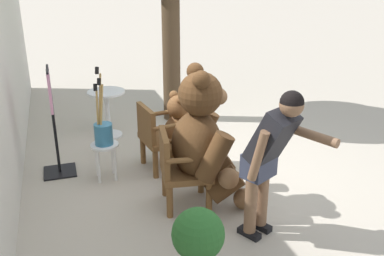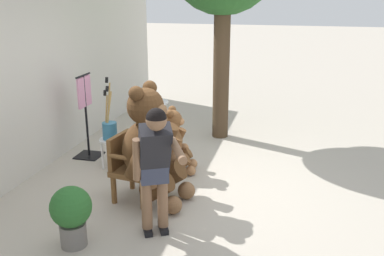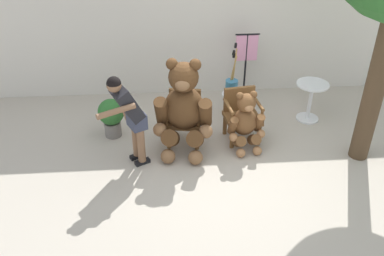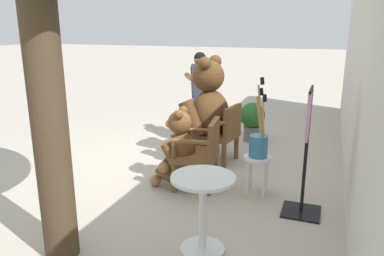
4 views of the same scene
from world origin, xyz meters
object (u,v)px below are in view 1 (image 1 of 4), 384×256
object	(u,v)px
wooden_chair_left	(180,167)
wooden_chair_right	(159,135)
teddy_bear_small	(181,130)
white_stool	(105,152)
potted_plant	(198,241)
round_side_table	(107,108)
clothing_display_stand	(54,120)
person_visitor	(270,152)
teddy_bear_large	(204,139)
brush_bucket	(103,130)

from	to	relation	value
wooden_chair_left	wooden_chair_right	xyz separation A→B (m)	(0.95, 0.00, 0.00)
teddy_bear_small	white_stool	size ratio (longest dim) A/B	2.16
white_stool	potted_plant	distance (m)	2.15
wooden_chair_left	round_side_table	bearing A→B (deg)	12.06
clothing_display_stand	white_stool	bearing A→B (deg)	-121.19
potted_plant	wooden_chair_right	bearing A→B (deg)	-5.48
teddy_bear_small	round_side_table	bearing A→B (deg)	30.87
wooden_chair_left	wooden_chair_right	world-z (taller)	same
person_visitor	potted_plant	bearing A→B (deg)	114.82
teddy_bear_large	white_stool	size ratio (longest dim) A/B	3.37
person_visitor	teddy_bear_small	bearing A→B (deg)	9.82
wooden_chair_right	brush_bucket	distance (m)	0.73
wooden_chair_right	teddy_bear_large	distance (m)	1.05
wooden_chair_left	person_visitor	world-z (taller)	person_visitor
wooden_chair_right	clothing_display_stand	distance (m)	1.31
wooden_chair_right	clothing_display_stand	xyz separation A→B (m)	(0.27, 1.26, 0.26)
teddy_bear_small	white_stool	xyz separation A→B (m)	(-0.08, 0.99, -0.13)
clothing_display_stand	round_side_table	bearing A→B (deg)	-36.33
wooden_chair_right	round_side_table	xyz separation A→B (m)	(1.32, 0.48, -0.01)
teddy_bear_large	round_side_table	bearing A→B (deg)	18.10
wooden_chair_left	clothing_display_stand	size ratio (longest dim) A/B	0.63
person_visitor	round_side_table	bearing A→B (deg)	19.37
teddy_bear_large	potted_plant	xyz separation A→B (m)	(-1.19, 0.47, -0.36)
teddy_bear_large	round_side_table	xyz separation A→B (m)	(2.29, 0.75, -0.31)
brush_bucket	person_visitor	bearing A→B (deg)	-142.68
white_stool	wooden_chair_left	bearing A→B (deg)	-141.54
teddy_bear_small	white_stool	distance (m)	1.01
white_stool	clothing_display_stand	distance (m)	0.74
wooden_chair_right	wooden_chair_left	bearing A→B (deg)	-180.00
wooden_chair_left	brush_bucket	world-z (taller)	brush_bucket
brush_bucket	potted_plant	xyz separation A→B (m)	(-2.09, -0.50, -0.24)
wooden_chair_left	round_side_table	distance (m)	2.32
wooden_chair_left	clothing_display_stand	world-z (taller)	clothing_display_stand
teddy_bear_large	clothing_display_stand	size ratio (longest dim) A/B	1.14
teddy_bear_large	brush_bucket	xyz separation A→B (m)	(0.90, 0.97, -0.12)
teddy_bear_large	teddy_bear_small	xyz separation A→B (m)	(0.99, -0.03, -0.27)
wooden_chair_right	clothing_display_stand	size ratio (longest dim) A/B	0.63
potted_plant	clothing_display_stand	size ratio (longest dim) A/B	0.50
person_visitor	white_stool	world-z (taller)	person_visitor
wooden_chair_right	white_stool	distance (m)	0.71
teddy_bear_large	person_visitor	world-z (taller)	teddy_bear_large
wooden_chair_right	white_stool	world-z (taller)	wooden_chair_right
wooden_chair_right	clothing_display_stand	bearing A→B (deg)	77.90
wooden_chair_right	person_visitor	xyz separation A→B (m)	(-1.78, -0.60, 0.45)
potted_plant	round_side_table	bearing A→B (deg)	4.56
person_visitor	teddy_bear_large	bearing A→B (deg)	22.84
person_visitor	clothing_display_stand	xyz separation A→B (m)	(2.05, 1.86, -0.19)
teddy_bear_large	teddy_bear_small	bearing A→B (deg)	-1.78
wooden_chair_right	teddy_bear_small	bearing A→B (deg)	-86.92
wooden_chair_left	brush_bucket	bearing A→B (deg)	38.49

